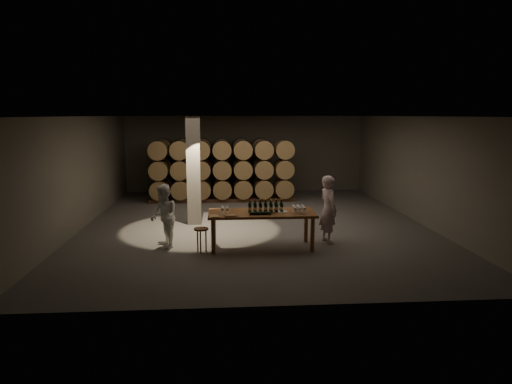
{
  "coord_description": "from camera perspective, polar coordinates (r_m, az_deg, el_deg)",
  "views": [
    {
      "loc": [
        -0.93,
        -13.35,
        3.25
      ],
      "look_at": [
        -0.01,
        -0.75,
        1.1
      ],
      "focal_mm": 32.0,
      "sensor_mm": 36.0,
      "label": 1
    }
  ],
  "objects": [
    {
      "name": "glass_cluster_left",
      "position": [
        10.97,
        -3.92,
        -2.08
      ],
      "size": [
        0.19,
        0.3,
        0.17
      ],
      "color": "silver",
      "rests_on": "tasting_table"
    },
    {
      "name": "person_woman",
      "position": [
        11.39,
        -11.45,
        -3.01
      ],
      "size": [
        0.85,
        0.94,
        1.58
      ],
      "primitive_type": "imported",
      "rotation": [
        0.0,
        0.0,
        -1.18
      ],
      "color": "white",
      "rests_on": "ground"
    },
    {
      "name": "plate",
      "position": [
        11.17,
        3.26,
        -2.46
      ],
      "size": [
        0.27,
        0.27,
        0.02
      ],
      "primitive_type": "cylinder",
      "color": "white",
      "rests_on": "tasting_table"
    },
    {
      "name": "stool",
      "position": [
        10.98,
        -6.87,
        -5.05
      ],
      "size": [
        0.35,
        0.35,
        0.58
      ],
      "rotation": [
        0.0,
        0.0,
        -0.13
      ],
      "color": "#53351C",
      "rests_on": "ground"
    },
    {
      "name": "tasting_table",
      "position": [
        11.16,
        0.72,
        -3.04
      ],
      "size": [
        2.6,
        1.1,
        0.9
      ],
      "color": "brown",
      "rests_on": "ground"
    },
    {
      "name": "lying_bottles",
      "position": [
        10.83,
        0.59,
        -2.66
      ],
      "size": [
        0.61,
        0.08,
        0.08
      ],
      "color": "black",
      "rests_on": "tasting_table"
    },
    {
      "name": "pen",
      "position": [
        10.67,
        -2.53,
        -3.05
      ],
      "size": [
        0.13,
        0.05,
        0.01
      ],
      "primitive_type": "cylinder",
      "rotation": [
        0.0,
        1.57,
        0.34
      ],
      "color": "black",
      "rests_on": "tasting_table"
    },
    {
      "name": "barrel_stack_back",
      "position": [
        18.67,
        -5.44,
        3.29
      ],
      "size": [
        4.7,
        0.95,
        2.31
      ],
      "color": "#53351C",
      "rests_on": "ground"
    },
    {
      "name": "notebook_corner",
      "position": [
        10.67,
        -5.27,
        -3.04
      ],
      "size": [
        0.26,
        0.32,
        0.02
      ],
      "primitive_type": "cube",
      "rotation": [
        0.0,
        0.0,
        0.14
      ],
      "color": "olive",
      "rests_on": "tasting_table"
    },
    {
      "name": "person_man",
      "position": [
        11.76,
        9.03,
        -2.15
      ],
      "size": [
        0.58,
        0.73,
        1.74
      ],
      "primitive_type": "imported",
      "rotation": [
        0.0,
        0.0,
        1.86
      ],
      "color": "beige",
      "rests_on": "ground"
    },
    {
      "name": "bottle_cluster",
      "position": [
        11.17,
        1.22,
        -1.92
      ],
      "size": [
        0.86,
        0.23,
        0.3
      ],
      "color": "black",
      "rests_on": "tasting_table"
    },
    {
      "name": "notebook_near",
      "position": [
        10.71,
        -3.27,
        -2.95
      ],
      "size": [
        0.29,
        0.25,
        0.03
      ],
      "primitive_type": "cube",
      "rotation": [
        0.0,
        0.0,
        0.18
      ],
      "color": "olive",
      "rests_on": "tasting_table"
    },
    {
      "name": "barrel_stack_front",
      "position": [
        17.27,
        -4.24,
        2.8
      ],
      "size": [
        5.48,
        0.95,
        2.31
      ],
      "color": "#53351C",
      "rests_on": "ground"
    },
    {
      "name": "room",
      "position": [
        13.68,
        -7.79,
        2.64
      ],
      "size": [
        12.0,
        12.0,
        12.0
      ],
      "color": "#595653",
      "rests_on": "ground"
    },
    {
      "name": "glass_cluster_right",
      "position": [
        11.1,
        5.39,
        -1.97
      ],
      "size": [
        0.3,
        0.41,
        0.17
      ],
      "color": "silver",
      "rests_on": "tasting_table"
    }
  ]
}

